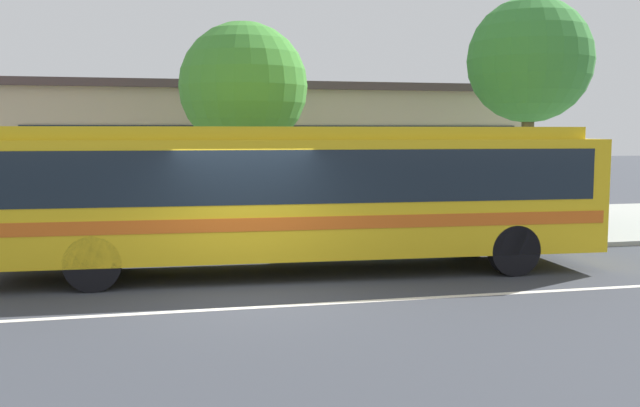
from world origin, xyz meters
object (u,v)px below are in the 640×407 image
(bus_stop_sign, at_px, (475,179))
(street_tree_near_stop, at_px, (244,87))
(pedestrian_waiting_near_sign, at_px, (302,204))
(pedestrian_standing_by_tree, at_px, (509,202))
(street_tree_mid_block, at_px, (530,61))
(pedestrian_walking_along_curb, at_px, (246,206))
(transit_bus, at_px, (300,188))

(bus_stop_sign, height_order, street_tree_near_stop, street_tree_near_stop)
(pedestrian_waiting_near_sign, distance_m, street_tree_near_stop, 3.37)
(bus_stop_sign, xyz_separation_m, street_tree_near_stop, (-5.13, 2.49, 2.20))
(pedestrian_standing_by_tree, bearing_deg, street_tree_mid_block, 53.30)
(pedestrian_standing_by_tree, relative_size, street_tree_near_stop, 0.31)
(pedestrian_waiting_near_sign, distance_m, pedestrian_walking_along_curb, 1.39)
(street_tree_mid_block, bearing_deg, street_tree_near_stop, -179.75)
(pedestrian_waiting_near_sign, xyz_separation_m, bus_stop_sign, (3.92, -1.09, 0.61))
(transit_bus, bearing_deg, bus_stop_sign, 20.06)
(street_tree_near_stop, height_order, street_tree_mid_block, street_tree_mid_block)
(pedestrian_walking_along_curb, height_order, pedestrian_standing_by_tree, pedestrian_standing_by_tree)
(bus_stop_sign, bearing_deg, pedestrian_standing_by_tree, 8.36)
(street_tree_mid_block, bearing_deg, pedestrian_walking_along_curb, -168.60)
(street_tree_near_stop, bearing_deg, pedestrian_standing_by_tree, -21.20)
(pedestrian_waiting_near_sign, relative_size, street_tree_near_stop, 0.31)
(pedestrian_standing_by_tree, bearing_deg, transit_bus, -161.86)
(pedestrian_standing_by_tree, height_order, bus_stop_sign, bus_stop_sign)
(transit_bus, distance_m, pedestrian_waiting_near_sign, 2.87)
(pedestrian_walking_along_curb, relative_size, bus_stop_sign, 0.67)
(street_tree_mid_block, bearing_deg, pedestrian_standing_by_tree, -126.70)
(pedestrian_standing_by_tree, distance_m, street_tree_near_stop, 7.09)
(pedestrian_standing_by_tree, bearing_deg, bus_stop_sign, -171.64)
(pedestrian_waiting_near_sign, height_order, bus_stop_sign, bus_stop_sign)
(pedestrian_walking_along_curb, bearing_deg, bus_stop_sign, -9.74)
(pedestrian_walking_along_curb, bearing_deg, transit_bus, -73.12)
(pedestrian_standing_by_tree, height_order, street_tree_near_stop, street_tree_near_stop)
(bus_stop_sign, bearing_deg, street_tree_near_stop, 154.08)
(street_tree_near_stop, xyz_separation_m, street_tree_mid_block, (7.85, 0.03, 0.81))
(transit_bus, bearing_deg, pedestrian_waiting_near_sign, 77.69)
(transit_bus, distance_m, street_tree_mid_block, 8.89)
(street_tree_near_stop, bearing_deg, pedestrian_walking_along_curb, -96.17)
(pedestrian_walking_along_curb, distance_m, street_tree_mid_block, 8.95)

